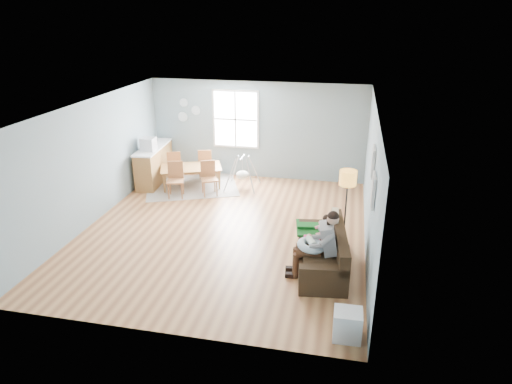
% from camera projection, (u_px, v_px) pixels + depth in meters
% --- Properties ---
extents(room, '(8.40, 9.40, 3.90)m').
position_uv_depth(room, '(222.00, 121.00, 9.08)').
color(room, '#945734').
extents(window, '(1.32, 0.08, 1.62)m').
position_uv_depth(window, '(236.00, 119.00, 12.62)').
color(window, silver).
rests_on(window, room).
extents(pictures, '(0.05, 1.34, 0.74)m').
position_uv_depth(pictures, '(373.00, 176.00, 7.77)').
color(pictures, silver).
rests_on(pictures, room).
extents(wall_plates, '(0.67, 0.02, 0.66)m').
position_uv_depth(wall_plates, '(187.00, 111.00, 12.83)').
color(wall_plates, '#AAC0CC').
rests_on(wall_plates, room).
extents(sofa, '(1.06, 2.02, 0.78)m').
position_uv_depth(sofa, '(324.00, 255.00, 8.41)').
color(sofa, black).
rests_on(sofa, room).
extents(green_throw, '(0.99, 0.85, 0.04)m').
position_uv_depth(green_throw, '(319.00, 228.00, 8.93)').
color(green_throw, '#166224').
rests_on(green_throw, sofa).
extents(beige_pillow, '(0.15, 0.45, 0.44)m').
position_uv_depth(beige_pillow, '(335.00, 222.00, 8.71)').
color(beige_pillow, '#BAAE8E').
rests_on(beige_pillow, sofa).
extents(father, '(0.94, 0.46, 1.28)m').
position_uv_depth(father, '(319.00, 242.00, 8.02)').
color(father, gray).
rests_on(father, sofa).
extents(nursing_pillow, '(0.56, 0.55, 0.20)m').
position_uv_depth(nursing_pillow, '(311.00, 245.00, 8.06)').
color(nursing_pillow, silver).
rests_on(nursing_pillow, father).
extents(infant, '(0.23, 0.35, 0.13)m').
position_uv_depth(infant, '(311.00, 241.00, 8.06)').
color(infant, silver).
rests_on(infant, nursing_pillow).
extents(toddler, '(0.53, 0.30, 0.81)m').
position_uv_depth(toddler, '(321.00, 231.00, 8.44)').
color(toddler, white).
rests_on(toddler, sofa).
extents(floor_lamp, '(0.33, 0.33, 1.64)m').
position_uv_depth(floor_lamp, '(348.00, 185.00, 8.76)').
color(floor_lamp, black).
rests_on(floor_lamp, room).
extents(storage_cube, '(0.42, 0.37, 0.45)m').
position_uv_depth(storage_cube, '(347.00, 325.00, 6.63)').
color(storage_cube, white).
rests_on(storage_cube, room).
extents(rug, '(2.90, 2.58, 0.01)m').
position_uv_depth(rug, '(192.00, 186.00, 12.39)').
color(rug, gray).
rests_on(rug, room).
extents(dining_table, '(1.81, 1.41, 0.56)m').
position_uv_depth(dining_table, '(192.00, 177.00, 12.28)').
color(dining_table, brown).
rests_on(dining_table, rug).
extents(chair_sw, '(0.50, 0.50, 0.91)m').
position_uv_depth(chair_sw, '(176.00, 177.00, 11.59)').
color(chair_sw, brown).
rests_on(chair_sw, rug).
extents(chair_se, '(0.53, 0.53, 0.88)m').
position_uv_depth(chair_se, '(209.00, 176.00, 11.73)').
color(chair_se, brown).
rests_on(chair_se, rug).
extents(chair_nw, '(0.50, 0.50, 0.86)m').
position_uv_depth(chair_nw, '(174.00, 164.00, 12.68)').
color(chair_nw, brown).
rests_on(chair_nw, rug).
extents(chair_ne, '(0.49, 0.49, 0.87)m').
position_uv_depth(chair_ne, '(205.00, 162.00, 12.82)').
color(chair_ne, brown).
rests_on(chair_ne, rug).
extents(counter, '(0.67, 1.85, 1.02)m').
position_uv_depth(counter, '(154.00, 164.00, 12.57)').
color(counter, brown).
rests_on(counter, room).
extents(monitor, '(0.36, 0.34, 0.34)m').
position_uv_depth(monitor, '(148.00, 144.00, 12.00)').
color(monitor, silver).
rests_on(monitor, counter).
extents(baby_swing, '(0.85, 0.87, 0.87)m').
position_uv_depth(baby_swing, '(242.00, 174.00, 12.17)').
color(baby_swing, silver).
rests_on(baby_swing, room).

